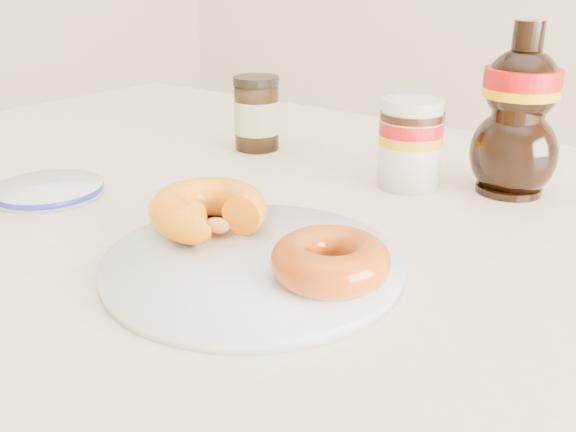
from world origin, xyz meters
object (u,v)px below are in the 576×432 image
Objects in this scene: plate at (253,264)px; nutella_jar at (411,140)px; syrup_bottle at (519,110)px; blue_rim_saucer at (48,190)px; dining_table at (282,276)px; donut_bitten at (208,210)px; donut_whole at (330,260)px; dark_jar at (257,114)px.

plate is 0.29m from nutella_jar.
syrup_bottle reaches higher than nutella_jar.
blue_rim_saucer is at bearing -138.47° from nutella_jar.
dining_table is at bearing -131.78° from syrup_bottle.
syrup_bottle reaches higher than donut_bitten.
dining_table is at bearing 28.56° from blue_rim_saucer.
nutella_jar is (0.08, 0.26, 0.02)m from donut_bitten.
plate is 2.71× the size of donut_whole.
dining_table is 13.71× the size of dark_jar.
plate is 0.08m from donut_whole.
nutella_jar is 0.12m from syrup_bottle.
dark_jar is (-0.25, 0.30, 0.04)m from plate.
dark_jar is at bearing 77.99° from blue_rim_saucer.
donut_whole is at bearing -94.92° from syrup_bottle.
dining_table is 0.18m from plate.
dining_table is 11.32× the size of blue_rim_saucer.
plate and blue_rim_saucer have the same top height.
dark_jar is at bearing 135.88° from dining_table.
plate is at bearing -1.32° from blue_rim_saucer.
dining_table is 0.28m from blue_rim_saucer.
blue_rim_saucer is at bearing 168.77° from donut_bitten.
syrup_bottle is 0.36m from dark_jar.
dark_jar is (-0.35, -0.03, -0.05)m from syrup_bottle.
dark_jar reaches higher than dining_table.
dining_table is 12.65× the size of donut_bitten.
donut_bitten is at bearing -90.09° from dining_table.
dark_jar is at bearing 106.45° from donut_bitten.
donut_whole reaches higher than blue_rim_saucer.
nutella_jar is at bearing -153.20° from syrup_bottle.
donut_bitten is at bearing -58.28° from dark_jar.
plate is 2.08× the size of blue_rim_saucer.
donut_whole is (0.15, -0.02, -0.00)m from donut_bitten.
nutella_jar reaches higher than donut_whole.
dark_jar is at bearing -174.89° from syrup_bottle.
dark_jar is (-0.25, 0.02, -0.01)m from nutella_jar.
plate is (0.07, -0.14, 0.09)m from dining_table.
nutella_jar reaches higher than plate.
donut_whole is at bearing -42.73° from dark_jar.
donut_bitten is 1.07× the size of nutella_jar.
nutella_jar is at bearing 58.46° from donut_bitten.
syrup_bottle is at bearing 44.93° from donut_bitten.
dining_table is 0.32m from syrup_bottle.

